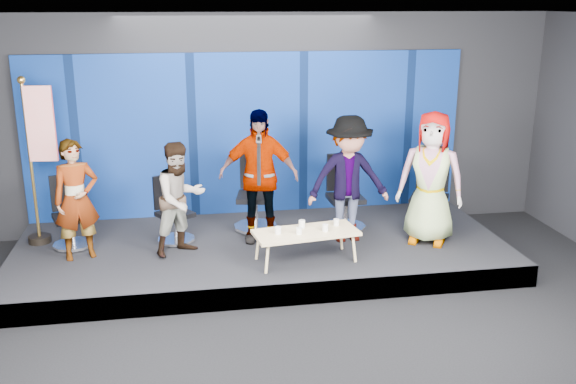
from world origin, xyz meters
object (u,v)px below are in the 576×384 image
at_px(panelist_e, 431,178).
at_px(coffee_table, 306,233).
at_px(mug_c, 302,224).
at_px(flag_stand, 39,157).
at_px(panelist_b, 180,199).
at_px(chair_e, 429,205).
at_px(chair_b, 174,220).
at_px(panelist_a, 76,200).
at_px(panelist_d, 348,179).
at_px(mug_b, 299,231).
at_px(mug_e, 336,222).
at_px(panelist_c, 258,176).
at_px(chair_d, 344,205).
at_px(mug_a, 278,230).
at_px(chair_a, 71,224).
at_px(mug_d, 325,228).
at_px(chair_c, 256,204).

distance_m(panelist_e, coffee_table, 2.01).
height_order(mug_c, flag_stand, flag_stand).
distance_m(panelist_b, coffee_table, 1.77).
bearing_deg(chair_e, chair_b, -152.96).
bearing_deg(panelist_a, panelist_d, -17.81).
relative_size(panelist_e, mug_b, 21.40).
height_order(chair_b, mug_e, chair_b).
bearing_deg(mug_b, panelist_a, 165.51).
height_order(chair_e, flag_stand, flag_stand).
distance_m(panelist_c, chair_e, 2.66).
bearing_deg(panelist_e, mug_b, -135.70).
xyz_separation_m(panelist_b, panelist_c, (1.11, 0.32, 0.18)).
height_order(panelist_d, flag_stand, flag_stand).
xyz_separation_m(panelist_c, chair_e, (2.60, -0.00, -0.58)).
relative_size(panelist_c, chair_d, 1.70).
xyz_separation_m(panelist_c, mug_a, (0.13, -0.94, -0.49)).
height_order(chair_b, chair_e, chair_e).
bearing_deg(flag_stand, chair_b, -1.04).
bearing_deg(chair_a, panelist_e, -26.23).
distance_m(panelist_e, mug_a, 2.36).
bearing_deg(mug_d, mug_e, 44.18).
height_order(coffee_table, mug_c, mug_c).
bearing_deg(coffee_table, panelist_a, 167.86).
xyz_separation_m(mug_a, mug_c, (0.35, 0.18, 0.00)).
bearing_deg(chair_d, coffee_table, -126.56).
distance_m(chair_d, mug_c, 1.36).
distance_m(panelist_c, mug_a, 1.07).
xyz_separation_m(chair_a, mug_e, (3.63, -0.96, 0.14)).
bearing_deg(panelist_d, panelist_e, -14.60).
distance_m(panelist_a, chair_d, 3.90).
height_order(panelist_b, panelist_d, panelist_d).
relative_size(panelist_e, mug_e, 20.98).
bearing_deg(panelist_e, chair_c, -172.94).
height_order(chair_d, mug_c, chair_d).
bearing_deg(chair_a, mug_b, -40.10).
xyz_separation_m(chair_a, panelist_e, (5.06, -0.68, 0.62)).
relative_size(panelist_b, coffee_table, 1.08).
xyz_separation_m(chair_c, chair_d, (1.34, -0.22, -0.02)).
bearing_deg(panelist_b, mug_a, -58.39).
distance_m(chair_a, chair_e, 5.27).
bearing_deg(chair_a, panelist_d, -24.64).
distance_m(panelist_a, panelist_d, 3.75).
distance_m(chair_a, panelist_d, 4.00).
height_order(panelist_b, mug_e, panelist_b).
relative_size(chair_b, panelist_e, 0.51).
distance_m(mug_b, mug_e, 0.62).
bearing_deg(mug_e, chair_d, 69.77).
distance_m(chair_b, mug_c, 1.95).
xyz_separation_m(chair_b, mug_a, (1.36, -1.10, 0.15)).
relative_size(panelist_d, mug_b, 20.61).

